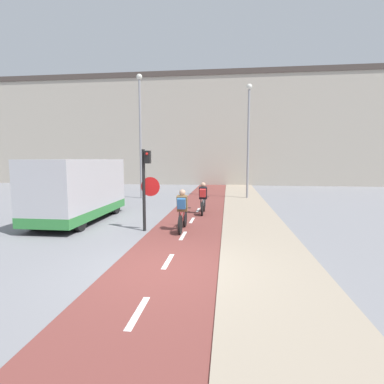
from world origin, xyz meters
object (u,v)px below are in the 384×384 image
(cyclist_far, at_px, (203,199))
(traffic_light_pole, at_px, (146,181))
(street_lamp_sidewalk, at_px, (248,130))
(van, at_px, (79,191))
(street_lamp_far, at_px, (140,125))
(cyclist_near, at_px, (182,211))

(cyclist_far, bearing_deg, traffic_light_pole, -115.99)
(traffic_light_pole, height_order, street_lamp_sidewalk, street_lamp_sidewalk)
(street_lamp_sidewalk, relative_size, van, 1.36)
(traffic_light_pole, bearing_deg, street_lamp_far, 107.59)
(street_lamp_far, distance_m, van, 8.02)
(cyclist_near, bearing_deg, van, 164.50)
(street_lamp_sidewalk, bearing_deg, street_lamp_far, -175.10)
(cyclist_near, relative_size, van, 0.34)
(van, bearing_deg, cyclist_far, 23.43)
(traffic_light_pole, bearing_deg, cyclist_far, 64.01)
(cyclist_near, bearing_deg, street_lamp_far, 115.18)
(street_lamp_far, bearing_deg, cyclist_near, -64.82)
(street_lamp_sidewalk, height_order, van, street_lamp_sidewalk)
(street_lamp_sidewalk, xyz_separation_m, van, (-7.28, -7.81, -3.10))
(street_lamp_far, relative_size, cyclist_far, 4.54)
(street_lamp_far, distance_m, street_lamp_sidewalk, 6.83)
(street_lamp_far, relative_size, street_lamp_sidewalk, 1.09)
(van, bearing_deg, cyclist_near, -15.50)
(traffic_light_pole, distance_m, cyclist_near, 1.66)
(traffic_light_pole, distance_m, street_lamp_far, 9.47)
(street_lamp_sidewalk, height_order, cyclist_far, street_lamp_sidewalk)
(cyclist_far, relative_size, van, 0.33)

